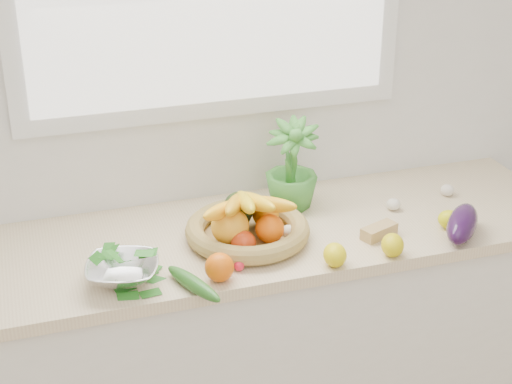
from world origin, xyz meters
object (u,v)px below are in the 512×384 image
object	(u,v)px
apple	(243,243)
fruit_basket	(246,224)
potted_herb	(291,166)
cucumber	(193,284)
eggplant	(462,224)
colander_with_spinach	(122,266)

from	to	relation	value
apple	fruit_basket	world-z (taller)	fruit_basket
apple	potted_herb	size ratio (longest dim) A/B	0.24
apple	cucumber	world-z (taller)	apple
apple	eggplant	distance (m)	0.70
cucumber	colander_with_spinach	bearing A→B (deg)	151.18
potted_herb	colander_with_spinach	bearing A→B (deg)	-152.89
colander_with_spinach	eggplant	bearing A→B (deg)	-2.95
fruit_basket	eggplant	bearing A→B (deg)	-16.43
fruit_basket	potted_herb	bearing A→B (deg)	40.38
colander_with_spinach	apple	bearing A→B (deg)	7.61
apple	colander_with_spinach	xyz separation A→B (m)	(-0.37, -0.05, 0.02)
eggplant	potted_herb	size ratio (longest dim) A/B	0.74
eggplant	potted_herb	xyz separation A→B (m)	(-0.44, 0.38, 0.10)
apple	colander_with_spinach	size ratio (longest dim) A/B	0.31
fruit_basket	colander_with_spinach	bearing A→B (deg)	-161.49
colander_with_spinach	potted_herb	bearing A→B (deg)	27.11
cucumber	colander_with_spinach	world-z (taller)	colander_with_spinach
apple	colander_with_spinach	distance (m)	0.38
potted_herb	fruit_basket	xyz separation A→B (m)	(-0.22, -0.18, -0.09)
apple	eggplant	world-z (taller)	eggplant
apple	fruit_basket	bearing A→B (deg)	66.89
apple	eggplant	bearing A→B (deg)	-8.63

